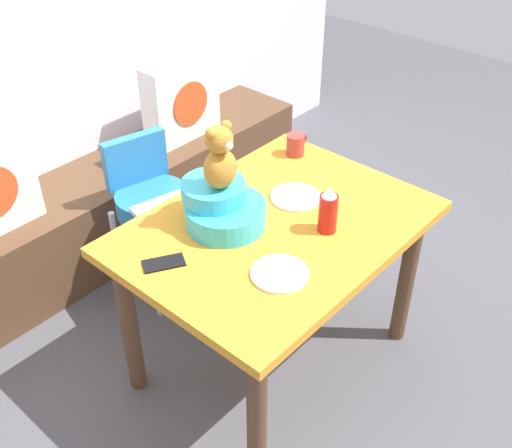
# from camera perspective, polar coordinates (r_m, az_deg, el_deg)

# --- Properties ---
(ground_plane) EXTENTS (8.00, 8.00, 0.00)m
(ground_plane) POSITION_cam_1_polar(r_m,az_deg,el_deg) (2.85, 1.54, -12.06)
(ground_plane) COLOR #4C4C51
(window_bench) EXTENTS (2.60, 0.44, 0.46)m
(window_bench) POSITION_cam_1_polar(r_m,az_deg,el_deg) (3.38, -13.78, 0.88)
(window_bench) COLOR brown
(window_bench) RESTS_ON ground_plane
(pillow_floral_right) EXTENTS (0.44, 0.15, 0.44)m
(pillow_floral_right) POSITION_cam_1_polar(r_m,az_deg,el_deg) (3.44, -6.81, 11.14)
(pillow_floral_right) COLOR white
(pillow_floral_right) RESTS_ON window_bench
(book_stack) EXTENTS (0.20, 0.14, 0.08)m
(book_stack) POSITION_cam_1_polar(r_m,az_deg,el_deg) (3.33, -11.72, 6.14)
(book_stack) COLOR #B8A99A
(book_stack) RESTS_ON window_bench
(dining_table) EXTENTS (1.15, 0.85, 0.74)m
(dining_table) POSITION_cam_1_polar(r_m,az_deg,el_deg) (2.42, 1.77, -2.19)
(dining_table) COLOR orange
(dining_table) RESTS_ON ground_plane
(highchair) EXTENTS (0.39, 0.50, 0.79)m
(highchair) POSITION_cam_1_polar(r_m,az_deg,el_deg) (2.91, -9.48, 2.24)
(highchair) COLOR #2672B2
(highchair) RESTS_ON ground_plane
(infant_seat_teal) EXTENTS (0.30, 0.33, 0.16)m
(infant_seat_teal) POSITION_cam_1_polar(r_m,az_deg,el_deg) (2.32, -3.14, 1.57)
(infant_seat_teal) COLOR #32B6CF
(infant_seat_teal) RESTS_ON dining_table
(teddy_bear) EXTENTS (0.13, 0.12, 0.25)m
(teddy_bear) POSITION_cam_1_polar(r_m,az_deg,el_deg) (2.21, -3.30, 5.98)
(teddy_bear) COLOR #B4782A
(teddy_bear) RESTS_ON infant_seat_teal
(ketchup_bottle) EXTENTS (0.07, 0.07, 0.18)m
(ketchup_bottle) POSITION_cam_1_polar(r_m,az_deg,el_deg) (2.28, 6.57, 1.21)
(ketchup_bottle) COLOR red
(ketchup_bottle) RESTS_ON dining_table
(coffee_mug) EXTENTS (0.12, 0.08, 0.09)m
(coffee_mug) POSITION_cam_1_polar(r_m,az_deg,el_deg) (2.77, 3.64, 7.23)
(coffee_mug) COLOR #9E332D
(coffee_mug) RESTS_ON dining_table
(dinner_plate_near) EXTENTS (0.20, 0.20, 0.01)m
(dinner_plate_near) POSITION_cam_1_polar(r_m,az_deg,el_deg) (2.49, 3.62, 2.47)
(dinner_plate_near) COLOR white
(dinner_plate_near) RESTS_ON dining_table
(dinner_plate_far) EXTENTS (0.20, 0.20, 0.01)m
(dinner_plate_far) POSITION_cam_1_polar(r_m,az_deg,el_deg) (2.12, 2.17, -4.53)
(dinner_plate_far) COLOR white
(dinner_plate_far) RESTS_ON dining_table
(cell_phone) EXTENTS (0.16, 0.13, 0.01)m
(cell_phone) POSITION_cam_1_polar(r_m,az_deg,el_deg) (2.18, -8.39, -3.54)
(cell_phone) COLOR black
(cell_phone) RESTS_ON dining_table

